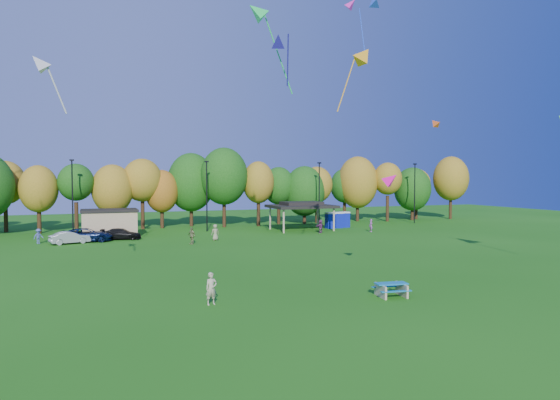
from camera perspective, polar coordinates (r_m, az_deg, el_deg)
name	(u,v)px	position (r m, az deg, el deg)	size (l,w,h in m)	color
ground	(336,309)	(27.16, 6.44, -12.28)	(160.00, 160.00, 0.00)	#19600F
tree_line	(176,185)	(69.70, -11.79, 1.68)	(93.57, 10.55, 11.15)	black
lamp_posts	(207,193)	(64.88, -8.37, 0.74)	(64.50, 0.25, 9.09)	black
utility_building	(109,223)	(61.56, -18.91, -2.51)	(6.30, 4.30, 3.25)	tan
pavilion	(302,206)	(65.81, 2.47, -0.67)	(8.20, 6.20, 3.77)	tan
porta_potties	(338,220)	(69.44, 6.60, -2.27)	(3.75, 1.81, 2.18)	#0D1BAA
picnic_table	(391,289)	(30.29, 12.59, -9.85)	(2.05, 1.78, 0.80)	tan
kite_flyer	(211,289)	(27.90, -7.85, -10.00)	(0.65, 0.43, 1.79)	tan
car_b	(70,238)	(56.83, -22.89, -3.98)	(1.39, 3.99, 1.31)	#A3A3A9
car_c	(87,235)	(57.94, -21.24, -3.75)	(2.46, 5.33, 1.48)	#0B1942
car_d	(121,234)	(58.76, -17.69, -3.72)	(1.76, 4.32, 1.25)	black
far_person_0	(371,226)	(64.88, 10.35, -2.89)	(0.59, 0.39, 1.63)	#AC51AA
far_person_2	(192,236)	(52.87, -10.07, -4.05)	(1.04, 0.43, 1.77)	olive
far_person_3	(38,236)	(58.24, -25.89, -3.75)	(1.02, 0.59, 1.58)	#4C57A8
far_person_4	(215,232)	(55.70, -7.41, -3.69)	(0.87, 0.57, 1.79)	#8F8F62
far_person_5	(320,226)	(62.87, 4.65, -3.01)	(1.55, 0.49, 1.67)	#833677
kite_0	(278,41)	(42.15, -0.19, 17.71)	(1.70, 2.83, 4.52)	navy
kite_1	(364,56)	(42.23, 9.54, 15.93)	(3.48, 1.65, 5.64)	orange
kite_3	(435,123)	(61.49, 17.26, 8.41)	(1.41, 1.67, 1.44)	#C24A16
kite_4	(351,4)	(53.63, 8.17, 21.31)	(1.83, 1.79, 1.46)	#E726A8
kite_5	(391,179)	(34.19, 12.62, 2.31)	(1.69, 1.67, 1.36)	#F00D89
kite_6	(39,63)	(31.82, -25.88, 13.86)	(2.17, 1.09, 3.46)	#B0B0B0
kite_12	(257,12)	(43.28, -2.70, 20.65)	(4.49, 1.95, 7.52)	green
kite_13	(373,2)	(58.18, 10.63, 21.32)	(1.71, 3.86, 6.44)	blue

